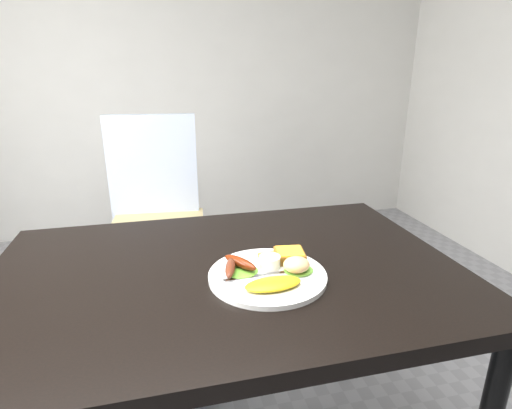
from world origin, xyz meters
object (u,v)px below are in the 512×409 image
dining_table (228,274)px  dining_chair (157,230)px  plate (267,276)px  person (129,173)px

dining_table → dining_chair: 1.11m
dining_table → plate: 0.12m
person → plate: (0.37, -0.87, -0.07)m
dining_chair → person: bearing=-103.2°
dining_chair → person: person is taller
dining_chair → person: size_ratio=0.29×
dining_chair → person: 0.47m
dining_table → dining_chair: (-0.19, 1.06, -0.28)m
dining_chair → plate: size_ratio=1.64×
dining_table → person: size_ratio=0.73×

